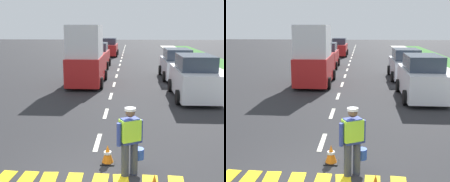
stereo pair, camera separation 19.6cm
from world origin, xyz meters
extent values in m
plane|color=#28282B|center=(0.00, 21.00, 0.00)|extent=(96.00, 96.00, 0.00)
cube|color=silver|center=(0.00, 2.70, 0.01)|extent=(0.14, 1.40, 0.01)
cube|color=silver|center=(0.00, 5.70, 0.01)|extent=(0.14, 1.40, 0.01)
cube|color=silver|center=(0.00, 8.70, 0.01)|extent=(0.14, 1.40, 0.01)
cube|color=silver|center=(0.00, 11.70, 0.01)|extent=(0.14, 1.40, 0.01)
cube|color=silver|center=(0.00, 14.70, 0.01)|extent=(0.14, 1.40, 0.01)
cube|color=silver|center=(0.00, 17.70, 0.01)|extent=(0.14, 1.40, 0.01)
cube|color=silver|center=(0.00, 20.70, 0.01)|extent=(0.14, 1.40, 0.01)
cube|color=silver|center=(0.00, 23.70, 0.01)|extent=(0.14, 1.40, 0.01)
cube|color=silver|center=(0.00, 26.70, 0.01)|extent=(0.14, 1.40, 0.01)
cube|color=silver|center=(0.00, 29.70, 0.01)|extent=(0.14, 1.40, 0.01)
cube|color=silver|center=(0.00, 32.70, 0.01)|extent=(0.14, 1.40, 0.01)
cube|color=silver|center=(0.00, 35.70, 0.01)|extent=(0.14, 1.40, 0.01)
cube|color=silver|center=(0.00, 38.70, 0.01)|extent=(0.14, 1.40, 0.01)
cube|color=silver|center=(0.00, 41.70, 0.01)|extent=(0.14, 1.40, 0.01)
cube|color=silver|center=(0.00, 44.70, 0.01)|extent=(0.14, 1.40, 0.01)
cube|color=silver|center=(0.00, 47.70, 0.01)|extent=(0.14, 1.40, 0.01)
cylinder|color=#383D4C|center=(0.88, 0.71, 0.41)|extent=(0.18, 0.18, 0.82)
cylinder|color=#383D4C|center=(1.09, 0.83, 0.41)|extent=(0.18, 0.18, 0.82)
cube|color=navy|center=(0.98, 0.77, 1.12)|extent=(0.47, 0.40, 0.60)
cube|color=#A5EA33|center=(0.98, 0.77, 1.14)|extent=(0.54, 0.46, 0.51)
cylinder|color=navy|center=(0.73, 0.64, 1.07)|extent=(0.11, 0.11, 0.55)
cylinder|color=navy|center=(1.23, 0.90, 1.07)|extent=(0.11, 0.11, 0.55)
sphere|color=brown|center=(0.98, 0.77, 1.56)|extent=(0.22, 0.22, 0.22)
cylinder|color=silver|center=(0.98, 0.77, 1.64)|extent=(0.26, 0.26, 0.06)
cylinder|color=#2347B7|center=(1.20, 1.00, 0.45)|extent=(0.26, 0.26, 0.26)
cube|color=black|center=(0.41, 1.36, 0.01)|extent=(0.36, 0.36, 0.03)
cone|color=orange|center=(0.41, 1.36, 0.26)|extent=(0.30, 0.30, 0.46)
cylinder|color=white|center=(0.41, 1.36, 0.29)|extent=(0.20, 0.20, 0.06)
cube|color=red|center=(-1.63, 11.77, 0.96)|extent=(1.90, 4.60, 1.56)
cube|color=#2D3847|center=(-1.63, 12.58, 2.09)|extent=(1.67, 1.61, 0.70)
cube|color=silver|center=(-1.63, 10.97, 2.64)|extent=(1.81, 2.53, 1.80)
cylinder|color=black|center=(-0.66, 10.34, 0.34)|extent=(0.22, 0.68, 0.68)
cylinder|color=black|center=(-2.60, 10.34, 0.34)|extent=(0.22, 0.68, 0.68)
cylinder|color=black|center=(-0.66, 13.20, 0.34)|extent=(0.22, 0.68, 0.68)
cylinder|color=black|center=(-2.60, 13.20, 0.34)|extent=(0.22, 0.68, 0.68)
cube|color=red|center=(-1.80, 18.92, 0.78)|extent=(1.78, 4.06, 1.21)
cube|color=#2D3847|center=(-1.80, 19.02, 1.74)|extent=(1.56, 2.23, 0.70)
cylinder|color=black|center=(-0.90, 17.66, 0.34)|extent=(0.22, 0.68, 0.68)
cylinder|color=black|center=(-2.71, 17.66, 0.34)|extent=(0.22, 0.68, 0.68)
cylinder|color=black|center=(-0.90, 20.17, 0.34)|extent=(0.22, 0.68, 0.68)
cylinder|color=black|center=(-2.71, 20.17, 0.34)|extent=(0.22, 0.68, 0.68)
cube|color=silver|center=(4.07, 8.65, 0.81)|extent=(1.80, 4.34, 1.25)
cube|color=#2D3847|center=(4.07, 8.54, 1.78)|extent=(1.59, 2.39, 0.70)
cylinder|color=black|center=(3.15, 9.99, 0.34)|extent=(0.22, 0.68, 0.68)
cylinder|color=black|center=(5.00, 9.99, 0.34)|extent=(0.22, 0.68, 0.68)
cylinder|color=black|center=(3.15, 7.30, 0.34)|extent=(0.22, 0.68, 0.68)
cylinder|color=black|center=(5.00, 7.30, 0.34)|extent=(0.22, 0.68, 0.68)
cube|color=red|center=(-1.48, 28.71, 0.78)|extent=(1.70, 4.36, 1.19)
cube|color=#2D3847|center=(-1.48, 28.82, 1.72)|extent=(1.49, 2.40, 0.70)
cylinder|color=black|center=(-0.61, 27.36, 0.34)|extent=(0.22, 0.68, 0.68)
cylinder|color=black|center=(-2.35, 27.36, 0.34)|extent=(0.22, 0.68, 0.68)
cylinder|color=black|center=(-0.61, 30.07, 0.34)|extent=(0.22, 0.68, 0.68)
cylinder|color=black|center=(-2.35, 30.07, 0.34)|extent=(0.22, 0.68, 0.68)
cube|color=silver|center=(4.07, 14.16, 0.74)|extent=(1.80, 4.35, 1.12)
cube|color=#2D3847|center=(4.07, 14.05, 1.65)|extent=(1.59, 2.39, 0.70)
cylinder|color=black|center=(3.15, 15.51, 0.34)|extent=(0.22, 0.68, 0.68)
cylinder|color=black|center=(4.99, 15.51, 0.34)|extent=(0.22, 0.68, 0.68)
cylinder|color=black|center=(3.15, 12.81, 0.34)|extent=(0.22, 0.68, 0.68)
cylinder|color=black|center=(4.99, 12.81, 0.34)|extent=(0.22, 0.68, 0.68)
camera|label=1|loc=(0.97, -5.62, 3.50)|focal=46.73mm
camera|label=2|loc=(1.17, -5.61, 3.50)|focal=46.73mm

